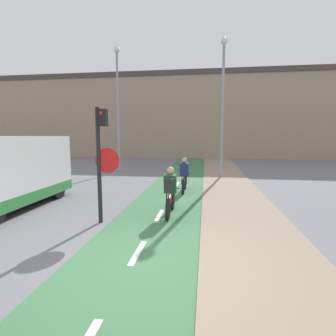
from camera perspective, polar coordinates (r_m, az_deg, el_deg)
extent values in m
plane|color=slate|center=(5.15, -8.09, -20.29)|extent=(120.00, 120.00, 0.00)
cube|color=#3D7047|center=(5.15, -8.09, -20.19)|extent=(2.46, 60.00, 0.02)
cube|color=white|center=(5.57, -6.59, -17.78)|extent=(0.12, 1.10, 0.00)
cube|color=white|center=(7.86, -1.88, -10.20)|extent=(0.12, 1.10, 0.00)
cube|color=white|center=(10.24, 0.57, -6.06)|extent=(0.12, 1.10, 0.00)
cube|color=white|center=(12.67, 2.07, -3.48)|extent=(0.12, 1.10, 0.00)
cube|color=white|center=(15.12, 3.08, -1.74)|extent=(0.12, 1.10, 0.00)
cube|color=white|center=(17.59, 3.80, -0.48)|extent=(0.12, 1.10, 0.00)
cube|color=white|center=(20.06, 4.35, 0.47)|extent=(0.12, 1.10, 0.00)
cube|color=gray|center=(5.09, 21.22, -20.76)|extent=(2.40, 60.00, 0.05)
cube|color=gray|center=(28.93, 5.64, 10.60)|extent=(60.00, 5.00, 8.19)
cube|color=#473D38|center=(29.51, 5.75, 19.05)|extent=(60.00, 5.20, 0.50)
cylinder|color=black|center=(7.21, -14.80, 0.36)|extent=(0.11, 0.11, 3.09)
cube|color=black|center=(7.11, -13.96, 10.57)|extent=(0.20, 0.20, 0.44)
sphere|color=red|center=(7.02, -14.33, 11.51)|extent=(0.09, 0.09, 0.09)
cone|color=red|center=(7.10, -13.11, 1.56)|extent=(0.67, 0.01, 0.67)
cone|color=silver|center=(7.10, -13.09, 1.57)|extent=(0.60, 0.02, 0.60)
cylinder|color=gray|center=(17.04, -10.81, 11.59)|extent=(0.14, 0.14, 7.42)
sphere|color=silver|center=(17.75, -11.12, 23.97)|extent=(0.36, 0.36, 0.36)
cylinder|color=gray|center=(14.75, 11.75, 11.76)|extent=(0.14, 0.14, 7.16)
sphere|color=silver|center=(15.49, 12.14, 25.47)|extent=(0.36, 0.36, 0.36)
cylinder|color=black|center=(7.38, 0.00, -9.03)|extent=(0.07, 0.62, 0.62)
cylinder|color=black|center=(8.39, 1.04, -7.02)|extent=(0.07, 0.62, 0.62)
cylinder|color=maroon|center=(8.04, 0.75, -6.47)|extent=(0.04, 0.68, 0.39)
cylinder|color=maroon|center=(7.56, 0.27, -7.23)|extent=(0.04, 0.35, 0.41)
cylinder|color=maroon|center=(7.84, 0.60, -5.37)|extent=(0.04, 0.98, 0.07)
cylinder|color=maroon|center=(7.57, 0.22, -8.66)|extent=(0.04, 0.41, 0.05)
cylinder|color=black|center=(8.31, 1.05, -4.41)|extent=(0.46, 0.03, 0.03)
cube|color=#235B33|center=(7.66, 0.49, -3.41)|extent=(0.36, 0.31, 0.59)
sphere|color=tan|center=(7.64, 0.53, -0.56)|extent=(0.22, 0.22, 0.22)
cylinder|color=#232328|center=(7.73, -0.29, -6.52)|extent=(0.04, 0.07, 0.39)
cylinder|color=#232328|center=(7.71, 1.19, -6.57)|extent=(0.04, 0.07, 0.39)
cube|color=#28282D|center=(7.48, 0.30, -3.51)|extent=(0.28, 0.23, 0.39)
cylinder|color=black|center=(10.52, 3.34, -4.13)|extent=(0.07, 0.61, 0.61)
cylinder|color=black|center=(11.53, 3.77, -3.14)|extent=(0.07, 0.61, 0.61)
cylinder|color=maroon|center=(11.19, 3.65, -2.62)|extent=(0.04, 0.65, 0.38)
cylinder|color=maroon|center=(10.72, 3.45, -2.97)|extent=(0.04, 0.34, 0.40)
cylinder|color=maroon|center=(11.00, 3.59, -1.78)|extent=(0.04, 0.95, 0.07)
cylinder|color=maroon|center=(10.71, 3.42, -3.97)|extent=(0.04, 0.39, 0.05)
cylinder|color=black|center=(11.46, 3.78, -1.24)|extent=(0.46, 0.03, 0.03)
cube|color=navy|center=(10.85, 3.56, -0.33)|extent=(0.36, 0.31, 0.59)
sphere|color=tan|center=(10.85, 3.59, 1.68)|extent=(0.22, 0.22, 0.22)
cylinder|color=#232328|center=(10.89, 3.00, -2.54)|extent=(0.04, 0.07, 0.38)
cylinder|color=#232328|center=(10.87, 4.05, -2.56)|extent=(0.04, 0.07, 0.38)
cube|color=white|center=(9.83, -32.13, -0.24)|extent=(2.00, 4.68, 2.08)
cube|color=#33843D|center=(9.96, -31.80, -5.16)|extent=(2.01, 4.69, 0.36)
cube|color=black|center=(11.65, -24.90, 2.99)|extent=(1.80, 0.04, 0.70)
cylinder|color=black|center=(11.69, -30.40, -3.75)|extent=(0.18, 0.70, 0.70)
cylinder|color=black|center=(10.67, -22.80, -4.28)|extent=(0.18, 0.70, 0.70)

